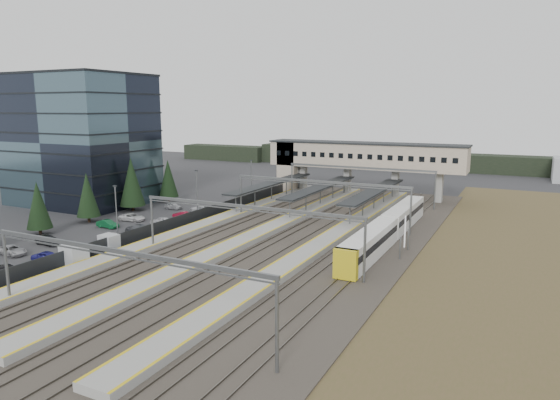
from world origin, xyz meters
The scene contains 15 objects.
ground centered at (0.00, 0.00, 0.00)m, with size 220.00×220.00×0.00m, color #2B2B2D.
office_building centered at (-36.00, 12.00, 12.19)m, with size 24.30×18.30×24.30m.
conifer_row centered at (-22.00, -3.86, 4.84)m, with size 4.42×49.82×9.50m.
car_park centered at (-13.07, -7.06, 0.60)m, with size 10.49×44.59×1.29m.
lampposts centered at (-8.00, 1.25, 4.34)m, with size 0.50×53.25×8.07m.
fence centered at (-6.50, 5.00, 1.00)m, with size 0.08×90.00×2.00m.
relay_cabin_near centered at (-6.05, -16.96, 1.23)m, with size 3.27×2.63×2.46m.
relay_cabin_far centered at (-7.17, -10.41, 1.02)m, with size 2.37×2.03×2.05m.
rail_corridor centered at (9.34, 5.00, 0.29)m, with size 34.00×90.00×0.92m.
canopies centered at (7.00, 27.00, 3.92)m, with size 23.10×30.00×3.28m.
footbridge centered at (7.70, 42.00, 7.93)m, with size 40.40×6.40×11.20m.
gantries centered at (12.00, 3.00, 6.00)m, with size 28.40×62.28×7.17m.
train centered at (24.00, 9.42, 1.86)m, with size 2.60×36.09×3.27m.
billboard centered at (27.44, 4.09, 3.02)m, with size 1.31×5.37×4.54m.
treeline_far centered at (23.81, 92.28, 2.95)m, with size 170.00×19.00×7.00m.
Camera 1 is at (40.28, -56.16, 18.15)m, focal length 32.00 mm.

